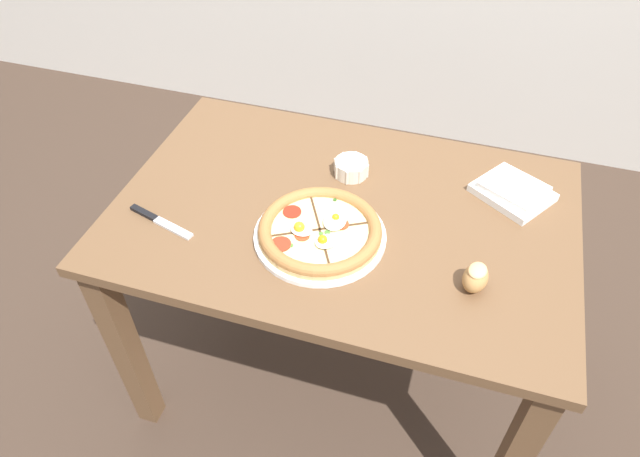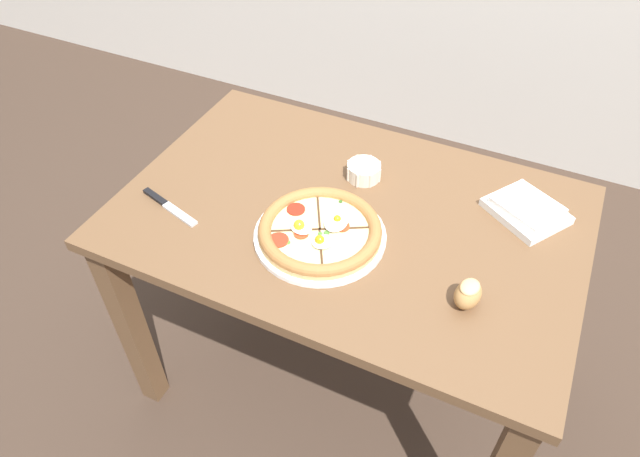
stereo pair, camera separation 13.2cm
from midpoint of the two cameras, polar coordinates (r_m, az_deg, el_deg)
ground_plane at (r=1.97m, az=4.09°, el=-14.14°), size 12.00×12.00×0.00m
dining_table at (r=1.49m, az=5.26°, el=-1.85°), size 1.13×0.75×0.72m
pizza at (r=1.33m, az=2.83°, el=-0.43°), size 0.31×0.31×0.06m
ramekin_bowl at (r=1.50m, az=6.92°, el=5.65°), size 0.09×0.09×0.04m
napkin_folded at (r=1.50m, az=22.37°, el=1.67°), size 0.23×0.22×0.04m
bread_piece_near at (r=1.24m, az=17.59°, el=-6.39°), size 0.07×0.08×0.06m
knife_main at (r=1.45m, az=-12.40°, el=2.06°), size 0.19×0.07×0.01m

